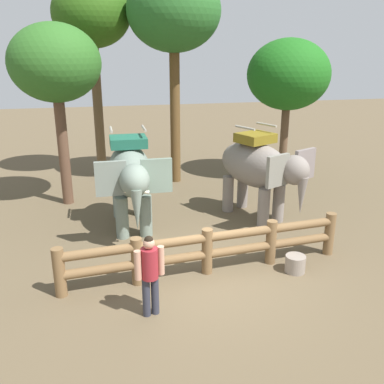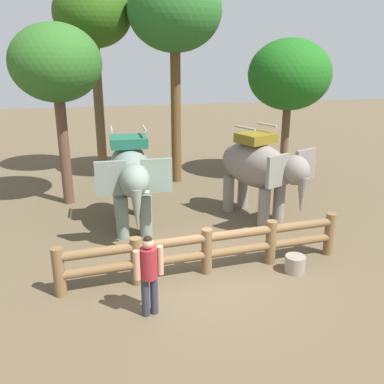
# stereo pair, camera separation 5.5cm
# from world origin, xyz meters

# --- Properties ---
(ground_plane) EXTENTS (60.00, 60.00, 0.00)m
(ground_plane) POSITION_xyz_m (0.00, 0.00, 0.00)
(ground_plane) COLOR brown
(log_fence) EXTENTS (6.46, 0.77, 1.05)m
(log_fence) POSITION_xyz_m (-0.00, 0.24, 0.60)
(log_fence) COLOR brown
(log_fence) RESTS_ON ground
(elephant_near_left) EXTENTS (1.85, 3.21, 2.78)m
(elephant_near_left) POSITION_xyz_m (-1.39, 3.09, 1.56)
(elephant_near_left) COLOR slate
(elephant_near_left) RESTS_ON ground
(elephant_center) EXTENTS (2.43, 3.22, 2.72)m
(elephant_center) POSITION_xyz_m (2.26, 3.08, 1.53)
(elephant_center) COLOR gray
(elephant_center) RESTS_ON ground
(tourist_woman_in_black) EXTENTS (0.56, 0.37, 1.61)m
(tourist_woman_in_black) POSITION_xyz_m (-1.42, -1.05, 0.93)
(tourist_woman_in_black) COLOR #2E303D
(tourist_woman_in_black) RESTS_ON ground
(tree_far_left) EXTENTS (2.96, 2.96, 5.12)m
(tree_far_left) POSITION_xyz_m (4.66, 6.73, 3.84)
(tree_far_left) COLOR brown
(tree_far_left) RESTS_ON ground
(tree_back_center) EXTENTS (2.73, 2.73, 7.07)m
(tree_back_center) POSITION_xyz_m (-2.09, 8.44, 5.79)
(tree_back_center) COLOR brown
(tree_back_center) RESTS_ON ground
(tree_far_right) EXTENTS (3.17, 3.17, 7.30)m
(tree_far_right) POSITION_xyz_m (0.61, 7.24, 5.87)
(tree_far_right) COLOR brown
(tree_far_right) RESTS_ON ground
(tree_deep_back) EXTENTS (2.69, 2.69, 5.49)m
(tree_deep_back) POSITION_xyz_m (-3.24, 5.63, 4.29)
(tree_deep_back) COLOR brown
(tree_deep_back) RESTS_ON ground
(feed_bucket) EXTENTS (0.45, 0.45, 0.39)m
(feed_bucket) POSITION_xyz_m (1.94, -0.15, 0.19)
(feed_bucket) COLOR gray
(feed_bucket) RESTS_ON ground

